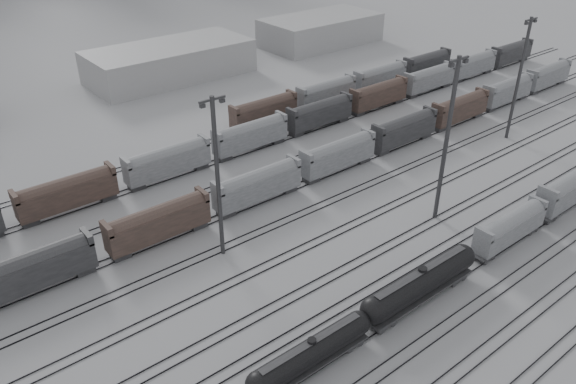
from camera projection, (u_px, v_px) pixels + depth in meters
ground at (462, 280)px, 71.67m from camera, size 900.00×900.00×0.00m
tracks at (364, 221)px, 83.45m from camera, size 220.00×71.50×0.16m
tank_car_a at (311, 353)px, 57.83m from camera, size 16.21×2.70×4.00m
tank_car_b at (420, 283)px, 66.91m from camera, size 19.23×3.20×4.75m
hopper_car_a at (510, 226)px, 76.99m from camera, size 13.63×2.71×4.88m
hopper_car_b at (571, 187)px, 85.64m from camera, size 15.64×3.11×5.59m
light_mast_b at (218, 176)px, 70.74m from camera, size 3.62×0.58×22.61m
light_mast_c at (447, 138)px, 78.13m from camera, size 3.95×0.63×24.69m
light_mast_d at (519, 77)px, 103.41m from camera, size 3.70×0.59×23.14m
bg_string_near at (338, 156)px, 96.22m from camera, size 151.00×3.00×5.60m
bg_string_mid at (320, 115)px, 112.44m from camera, size 151.00×3.00×5.60m
bg_string_far at (354, 86)px, 127.31m from camera, size 66.00×3.00×5.60m
warehouse_mid at (170, 62)px, 139.26m from camera, size 40.00×18.00×8.00m
warehouse_right at (321, 30)px, 166.32m from camera, size 35.00×18.00×8.00m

